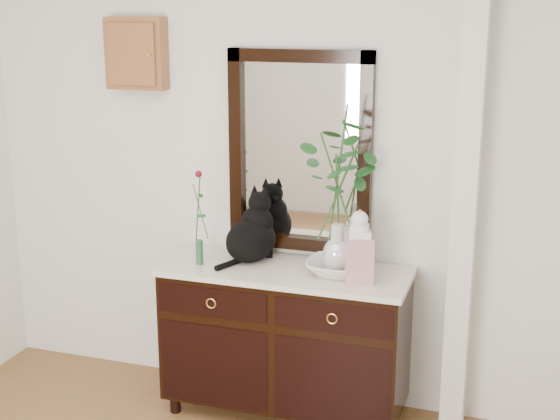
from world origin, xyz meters
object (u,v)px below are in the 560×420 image
(cat, at_px, (251,227))
(lotus_bowl, at_px, (336,267))
(sideboard, at_px, (286,334))
(ginger_jar, at_px, (359,246))

(cat, height_order, lotus_bowl, cat)
(sideboard, bearing_deg, ginger_jar, -10.33)
(ginger_jar, bearing_deg, cat, 167.15)
(lotus_bowl, relative_size, ginger_jar, 0.81)
(sideboard, height_order, cat, cat)
(sideboard, relative_size, ginger_jar, 3.46)
(cat, relative_size, lotus_bowl, 1.24)
(cat, relative_size, ginger_jar, 1.01)
(ginger_jar, bearing_deg, sideboard, 169.67)
(lotus_bowl, distance_m, ginger_jar, 0.21)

